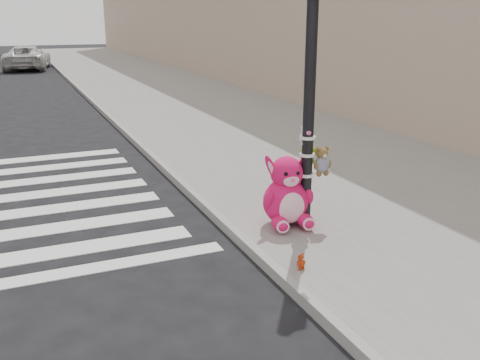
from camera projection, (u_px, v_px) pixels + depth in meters
name	position (u px, v px, depth m)	size (l,w,h in m)	color
ground	(169.00, 334.00, 5.40)	(120.00, 120.00, 0.00)	black
sidewalk_near	(238.00, 121.00, 16.05)	(7.00, 80.00, 0.14)	slate
curb_edge	(123.00, 130.00, 14.75)	(0.12, 80.00, 0.15)	gray
signal_pole	(309.00, 117.00, 7.48)	(0.71, 0.50, 4.00)	black
pink_bunny	(287.00, 196.00, 7.76)	(0.77, 0.87, 1.09)	#DD1259
red_teddy	(301.00, 262.00, 6.45)	(0.14, 0.10, 0.20)	#A72F10
car_white_near	(27.00, 58.00, 32.02)	(2.33, 5.05, 1.40)	silver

